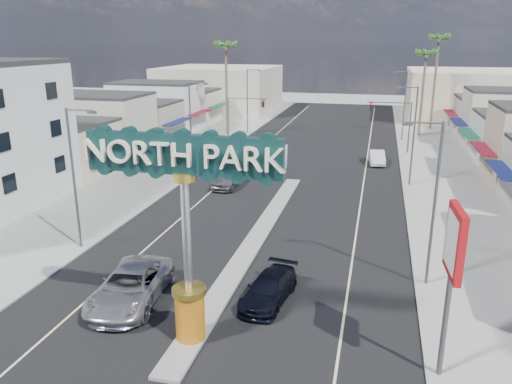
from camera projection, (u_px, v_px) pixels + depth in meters
The scene contains 25 objects.
ground at pixel (295, 178), 48.30m from camera, with size 160.00×160.00×0.00m, color gray.
road at pixel (295, 178), 48.30m from camera, with size 20.00×120.00×0.01m, color black.
median_island at pixel (256, 239), 33.43m from camera, with size 1.30×30.00×0.16m, color gray.
sidewalk_left at pixel (161, 169), 51.49m from camera, with size 8.00×120.00×0.12m, color gray.
sidewalk_right at pixel (448, 188), 45.08m from camera, with size 8.00×120.00×0.12m, color gray.
storefront_row_left at pixel (131, 119), 64.99m from camera, with size 12.00×42.00×6.00m, color beige.
backdrop_far_left at pixel (220, 89), 93.94m from camera, with size 20.00×20.00×8.00m, color #B7B29E.
backdrop_far_right at pixel (469, 95), 83.86m from camera, with size 20.00×20.00×8.00m, color beige.
gateway_sign at pixel (186, 216), 20.55m from camera, with size 8.20×1.50×9.15m.
traffic_signal_left at pixel (242, 112), 62.14m from camera, with size 5.09×0.45×6.00m.
traffic_signal_right at pixel (394, 117), 57.93m from camera, with size 5.09×0.45×6.00m.
streetlight_l_near at pixel (75, 172), 30.64m from camera, with size 2.03×0.22×9.00m.
streetlight_l_mid at pixel (192, 122), 49.21m from camera, with size 2.03×0.22×9.00m.
streetlight_l_far at pixel (248, 98), 69.63m from camera, with size 2.03×0.22×9.00m.
streetlight_r_near at pixel (432, 197), 25.86m from camera, with size 2.03×0.22×9.00m.
streetlight_r_mid at pixel (412, 131), 44.43m from camera, with size 2.03×0.22×9.00m.
streetlight_r_far at pixel (403, 102), 64.85m from camera, with size 2.03×0.22×9.00m.
palm_left_far at pixel (226, 50), 66.47m from camera, with size 2.60×2.60×13.10m.
palm_right_mid at pixel (426, 57), 66.35m from camera, with size 2.60×2.60×12.10m.
palm_right_far at pixel (439, 43), 70.94m from camera, with size 2.60×2.60×14.10m.
suv_left at pixel (131, 286), 25.32m from camera, with size 2.97×6.44×1.79m, color #B1B1B6.
suv_right at pixel (269, 289), 25.44m from camera, with size 1.95×4.79×1.39m, color black.
car_parked_left at pixel (228, 178), 45.29m from camera, with size 1.97×4.90×1.67m, color slate.
car_parked_right at pixel (377, 157), 53.71m from camera, with size 1.54×4.42×1.46m, color silver.
bank_pylon_sign at pixel (454, 252), 18.35m from camera, with size 0.43×2.19×6.98m.
Camera 1 is at (7.46, -16.12, 12.89)m, focal length 35.00 mm.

